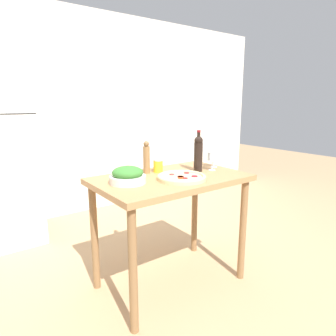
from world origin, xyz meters
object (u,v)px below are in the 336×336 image
(salad_bowl, at_px, (128,176))
(homemade_pizza, at_px, (182,177))
(wine_glass_near, at_px, (212,157))
(wine_bottle, at_px, (198,153))
(wine_glass_far, at_px, (214,154))
(salt_canister, at_px, (158,166))
(pepper_mill, at_px, (146,158))

(salad_bowl, bearing_deg, homemade_pizza, -22.08)
(salad_bowl, bearing_deg, wine_glass_near, -4.54)
(wine_bottle, bearing_deg, homemade_pizza, -155.10)
(wine_bottle, xyz_separation_m, salad_bowl, (-0.64, 0.02, -0.10))
(wine_glass_far, bearing_deg, salt_canister, 164.40)
(wine_glass_near, height_order, wine_glass_far, same)
(pepper_mill, bearing_deg, wine_glass_far, -15.61)
(wine_glass_far, distance_m, salad_bowl, 0.86)
(pepper_mill, height_order, salt_canister, pepper_mill)
(wine_glass_far, xyz_separation_m, salad_bowl, (-0.86, -0.01, -0.06))
(wine_bottle, relative_size, homemade_pizza, 0.94)
(wine_glass_near, relative_size, pepper_mill, 0.60)
(pepper_mill, height_order, salad_bowl, pepper_mill)
(wine_bottle, bearing_deg, pepper_mill, 152.16)
(wine_glass_far, distance_m, salt_canister, 0.52)
(homemade_pizza, bearing_deg, pepper_mill, 106.39)
(wine_glass_near, bearing_deg, salad_bowl, 175.46)
(wine_glass_far, height_order, salad_bowl, wine_glass_far)
(wine_bottle, relative_size, salt_canister, 3.14)
(pepper_mill, bearing_deg, salad_bowl, -146.64)
(wine_glass_near, height_order, homemade_pizza, wine_glass_near)
(wine_bottle, height_order, wine_glass_far, wine_bottle)
(wine_glass_far, relative_size, homemade_pizza, 0.43)
(salt_canister, bearing_deg, salad_bowl, -157.36)
(pepper_mill, bearing_deg, wine_glass_near, -25.75)
(salad_bowl, xyz_separation_m, salt_canister, (0.36, 0.15, -0.00))
(pepper_mill, bearing_deg, salt_canister, -15.67)
(pepper_mill, relative_size, salad_bowl, 1.01)
(wine_bottle, bearing_deg, salad_bowl, 178.26)
(wine_glass_far, relative_size, salad_bowl, 0.61)
(wine_glass_near, distance_m, homemade_pizza, 0.42)
(wine_glass_far, distance_m, homemade_pizza, 0.53)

